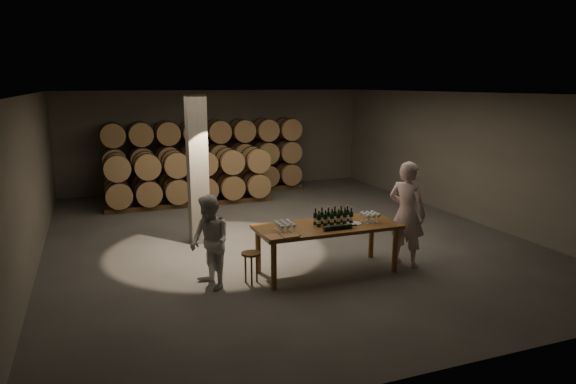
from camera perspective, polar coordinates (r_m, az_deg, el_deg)
name	(u,v)px	position (r m, az deg, el deg)	size (l,w,h in m)	color
room	(198,170)	(11.15, -10.01, 2.44)	(12.00, 12.00, 12.00)	#4A4845
tasting_table	(327,231)	(9.36, 4.36, -4.29)	(2.60, 1.10, 0.90)	brown
barrel_stack_back	(206,156)	(16.30, -9.13, 4.01)	(6.26, 0.95, 2.31)	brown
barrel_stack_front	(189,176)	(14.85, -10.90, 1.73)	(4.70, 0.95, 1.57)	brown
bottle_cluster	(333,218)	(9.38, 5.06, -2.90)	(0.73, 0.23, 0.31)	black
lying_bottles	(338,227)	(9.05, 5.61, -3.91)	(0.65, 0.09, 0.09)	black
glass_cluster_left	(285,224)	(8.92, -0.36, -3.60)	(0.30, 0.41, 0.16)	silver
glass_cluster_right	(370,215)	(9.62, 9.13, -2.52)	(0.31, 0.31, 0.18)	silver
plate	(354,223)	(9.46, 7.34, -3.48)	(0.28, 0.28, 0.02)	white
notebook_near	(290,236)	(8.59, 0.18, -4.93)	(0.28, 0.22, 0.03)	#956136
notebook_corner	(274,237)	(8.53, -1.60, -5.07)	(0.25, 0.31, 0.03)	#956136
pen	(296,236)	(8.66, 0.95, -4.86)	(0.01, 0.01, 0.16)	black
stool	(251,258)	(8.93, -4.12, -7.35)	(0.34, 0.34, 0.56)	brown
person_man	(407,214)	(9.94, 13.07, -2.37)	(0.73, 0.48, 2.01)	silver
person_woman	(210,242)	(8.75, -8.68, -5.54)	(0.78, 0.61, 1.60)	silver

